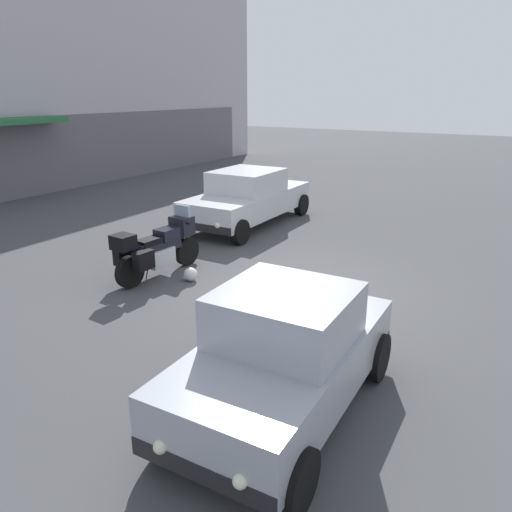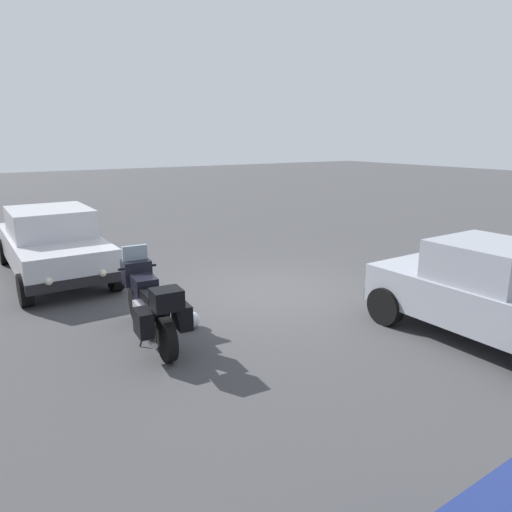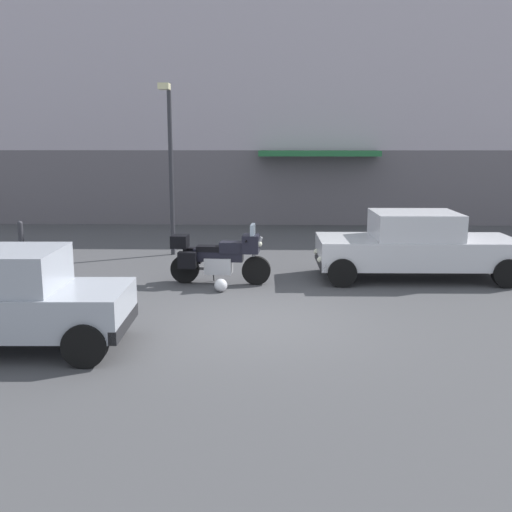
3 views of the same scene
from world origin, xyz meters
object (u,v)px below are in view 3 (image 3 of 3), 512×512
Objects in this scene: car_compact_side at (15,301)px; bollard_curbside at (21,233)px; motorcycle at (218,256)px; helmet at (221,285)px; streetlamp_curbside at (170,152)px; car_sedan_far at (415,245)px.

bollard_curbside is at bearing -68.99° from car_compact_side.
helmet is at bearing -76.98° from motorcycle.
bollard_curbside is (-6.45, 5.14, 0.29)m from helmet.
car_compact_side is at bearing -67.57° from bollard_curbside.
car_compact_side reaches higher than helmet.
streetlamp_curbside is (1.13, 7.63, 2.09)m from car_compact_side.
helmet is 4.65m from car_sedan_far.
car_sedan_far is at bearing -146.97° from car_compact_side.
streetlamp_curbside is (-6.10, 2.67, 2.07)m from car_sedan_far.
helmet is 0.35× the size of bollard_curbside.
motorcycle is 4.29m from streetlamp_curbside.
bollard_curbside is at bearing 149.25° from motorcycle.
car_sedan_far is 5.67× the size of bollard_curbside.
motorcycle is 7.72m from bollard_curbside.
streetlamp_curbside is at bearing -99.85° from car_compact_side.
motorcycle is at bearing -64.25° from streetlamp_curbside.
car_compact_side is (-7.24, -4.96, -0.01)m from car_sedan_far.
helmet is 8.25m from bollard_curbside.
streetlamp_curbside is 5.78× the size of bollard_curbside.
bollard_curbside is (-3.61, 8.75, -0.34)m from car_compact_side.
car_sedan_far is 6.98m from streetlamp_curbside.
bollard_curbside is (-6.33, 4.41, -0.19)m from motorcycle.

